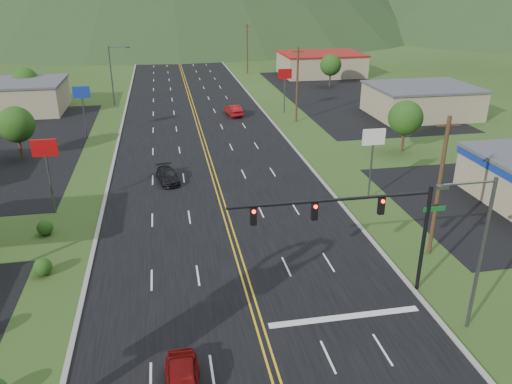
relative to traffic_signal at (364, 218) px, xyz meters
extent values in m
cylinder|color=black|center=(4.02, 0.00, -1.83)|extent=(0.24, 0.24, 7.00)
cylinder|color=black|center=(-1.98, 0.00, 1.27)|extent=(12.00, 0.18, 0.18)
cube|color=#0C591E|center=(4.42, 0.00, 0.17)|extent=(1.40, 0.06, 0.30)
cube|color=black|center=(1.02, 0.00, 0.67)|extent=(0.35, 0.28, 1.05)
sphere|color=#FF0C05|center=(1.02, -0.18, 1.02)|extent=(0.22, 0.22, 0.22)
cube|color=black|center=(-2.98, 0.00, 0.67)|extent=(0.35, 0.28, 1.05)
sphere|color=#FF0C05|center=(-2.98, -0.18, 1.02)|extent=(0.22, 0.22, 0.22)
cube|color=black|center=(-6.48, 0.00, 0.67)|extent=(0.35, 0.28, 1.05)
sphere|color=#FF0C05|center=(-6.48, -0.18, 1.02)|extent=(0.22, 0.22, 0.22)
cylinder|color=#59595E|center=(5.02, -4.00, -0.83)|extent=(0.20, 0.20, 9.00)
cylinder|color=#59595E|center=(3.58, -4.00, 3.47)|extent=(2.88, 0.12, 0.12)
cube|color=#59595E|center=(2.14, -4.00, 3.37)|extent=(0.60, 0.25, 0.18)
cylinder|color=#59595E|center=(-18.48, 56.00, -0.83)|extent=(0.20, 0.20, 9.00)
cylinder|color=#59595E|center=(-17.04, 56.00, 3.47)|extent=(2.88, 0.12, 0.12)
cube|color=#59595E|center=(-15.60, 56.00, 3.37)|extent=(0.60, 0.25, 0.18)
cube|color=#9C8A6C|center=(-34.48, 54.00, -3.23)|extent=(18.00, 11.00, 4.20)
cube|color=#9C8A6C|center=(25.52, 41.00, -3.33)|extent=(14.00, 11.00, 4.00)
cube|color=#4C4C51|center=(25.52, 41.00, -1.18)|extent=(14.40, 11.40, 0.30)
cube|color=#9C8A6C|center=(21.52, 76.00, -3.23)|extent=(16.00, 12.00, 4.20)
cube|color=maroon|center=(21.52, 76.00, -0.98)|extent=(16.40, 12.40, 0.30)
cylinder|color=#59595E|center=(-20.48, 16.00, -2.83)|extent=(0.16, 0.16, 5.00)
cube|color=#A2090B|center=(-20.48, 16.00, 0.37)|extent=(2.00, 0.18, 1.40)
cylinder|color=#59595E|center=(-20.48, 38.00, -2.83)|extent=(0.16, 0.16, 5.00)
cube|color=navy|center=(-20.48, 38.00, 0.37)|extent=(2.00, 0.18, 1.40)
cylinder|color=#59595E|center=(6.52, 14.00, -2.83)|extent=(0.16, 0.16, 5.00)
cube|color=white|center=(6.52, 14.00, 0.37)|extent=(2.00, 0.18, 1.40)
cylinder|color=#59595E|center=(6.52, 46.00, -2.83)|extent=(0.16, 0.16, 5.00)
cube|color=#A2090B|center=(6.52, 46.00, 0.37)|extent=(2.00, 0.18, 1.40)
cylinder|color=#382314|center=(-26.48, 31.00, -3.83)|extent=(0.30, 0.30, 3.00)
sphere|color=#174012|center=(-26.48, 31.00, -1.43)|extent=(3.84, 3.84, 3.84)
cylinder|color=#382314|center=(-31.48, 58.00, -3.83)|extent=(0.30, 0.30, 3.00)
sphere|color=#174012|center=(-31.48, 58.00, -1.43)|extent=(3.84, 3.84, 3.84)
cylinder|color=#382314|center=(15.52, 26.00, -3.83)|extent=(0.30, 0.30, 3.00)
sphere|color=#174012|center=(15.52, 26.00, -1.43)|extent=(3.84, 3.84, 3.84)
cylinder|color=#382314|center=(19.52, 64.00, -3.83)|extent=(0.30, 0.30, 3.00)
sphere|color=#174012|center=(19.52, 64.00, -1.43)|extent=(3.84, 3.84, 3.84)
cylinder|color=#382314|center=(7.02, 4.00, -0.33)|extent=(0.28, 0.28, 10.00)
cube|color=#382314|center=(7.02, 4.00, 4.07)|extent=(1.60, 0.12, 0.12)
cylinder|color=#382314|center=(7.02, 41.00, -0.33)|extent=(0.28, 0.28, 10.00)
cube|color=#382314|center=(7.02, 41.00, 4.07)|extent=(1.60, 0.12, 0.12)
cylinder|color=#382314|center=(7.02, 81.00, -0.33)|extent=(0.28, 0.28, 10.00)
cube|color=#382314|center=(7.02, 81.00, 4.07)|extent=(1.60, 0.12, 0.12)
cylinder|color=#382314|center=(7.02, 121.00, -0.33)|extent=(0.28, 0.28, 10.00)
cube|color=#382314|center=(7.02, 121.00, 4.07)|extent=(1.60, 0.12, 0.12)
imported|color=maroon|center=(-10.96, -6.24, -4.61)|extent=(1.74, 4.23, 1.44)
imported|color=black|center=(-11.00, 21.27, -4.71)|extent=(2.42, 4.51, 1.24)
imported|color=maroon|center=(-1.05, 45.87, -4.56)|extent=(2.35, 4.88, 1.54)
camera|label=1|loc=(-10.90, -24.34, 12.59)|focal=35.00mm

